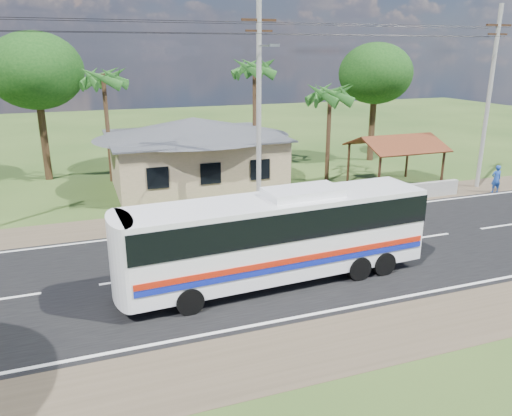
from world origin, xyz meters
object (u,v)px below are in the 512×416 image
Objects in this scene: coach_bus at (280,231)px; person at (496,179)px; motorcycle at (233,210)px; waiting_shed at (396,144)px.

coach_bus is 18.66m from person.
motorcycle is at bearing 6.76° from person.
coach_bus reaches higher than motorcycle.
person is (17.28, 6.95, -1.17)m from coach_bus.
motorcycle is (-11.67, -2.71, -2.27)m from waiting_shed.
coach_bus is 7.90m from motorcycle.
coach_bus is 6.57× the size of motorcycle.
waiting_shed is at bearing -25.53° from person.
motorcycle is 1.02× the size of person.
coach_bus is (-12.29, -10.44, -0.70)m from waiting_shed.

